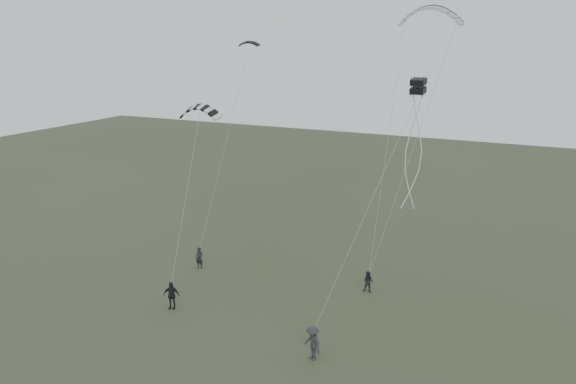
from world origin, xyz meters
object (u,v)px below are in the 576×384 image
at_px(kite_pale_large, 431,8).
at_px(kite_box, 418,86).
at_px(flyer_left, 199,258).
at_px(flyer_right, 368,282).
at_px(kite_dark_small, 249,42).
at_px(flyer_center, 171,295).
at_px(kite_striped, 200,107).
at_px(flyer_far, 312,343).

height_order(kite_pale_large, kite_box, kite_pale_large).
bearing_deg(kite_box, kite_pale_large, 103.14).
height_order(flyer_left, kite_box, kite_box).
bearing_deg(flyer_right, kite_pale_large, 64.54).
relative_size(flyer_right, kite_dark_small, 0.91).
height_order(flyer_center, kite_box, kite_box).
bearing_deg(kite_striped, flyer_far, -31.91).
bearing_deg(flyer_left, flyer_right, 0.87).
bearing_deg(flyer_center, kite_striped, 78.48).
height_order(kite_pale_large, kite_striped, kite_pale_large).
relative_size(flyer_left, kite_pale_large, 0.38).
bearing_deg(flyer_right, kite_box, -54.95).
height_order(flyer_far, kite_box, kite_box).
bearing_deg(flyer_far, kite_striped, 179.81).
xyz_separation_m(flyer_right, kite_dark_small, (-11.62, 5.01, 15.44)).
xyz_separation_m(kite_dark_small, kite_striped, (0.41, -7.53, -4.07)).
height_order(flyer_right, kite_box, kite_box).
bearing_deg(kite_box, flyer_left, 174.02).
bearing_deg(flyer_left, kite_pale_large, 18.58).
bearing_deg(flyer_right, flyer_center, -148.76).
xyz_separation_m(flyer_far, kite_striped, (-11.01, 6.60, 11.16)).
bearing_deg(flyer_left, kite_dark_small, 76.37).
distance_m(flyer_far, kite_box, 14.51).
bearing_deg(flyer_right, flyer_left, -178.04).
relative_size(flyer_far, kite_pale_large, 0.45).
height_order(kite_dark_small, kite_striped, kite_dark_small).
distance_m(flyer_center, kite_box, 19.50).
xyz_separation_m(kite_dark_small, kite_box, (15.08, -9.19, -2.08)).
distance_m(flyer_right, kite_pale_large, 18.46).
distance_m(flyer_center, flyer_far, 10.40).
relative_size(flyer_left, flyer_right, 1.09).
distance_m(flyer_right, kite_dark_small, 19.96).
bearing_deg(kite_pale_large, flyer_left, -157.18).
relative_size(flyer_left, flyer_center, 0.90).
relative_size(kite_dark_small, kite_striped, 0.55).
distance_m(flyer_left, kite_dark_small, 16.70).
bearing_deg(flyer_center, kite_dark_small, 75.41).
height_order(flyer_far, kite_dark_small, kite_dark_small).
bearing_deg(flyer_left, flyer_far, -37.61).
height_order(flyer_left, flyer_center, flyer_center).
bearing_deg(kite_dark_small, flyer_left, -106.58).
bearing_deg(flyer_center, flyer_left, 88.64).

